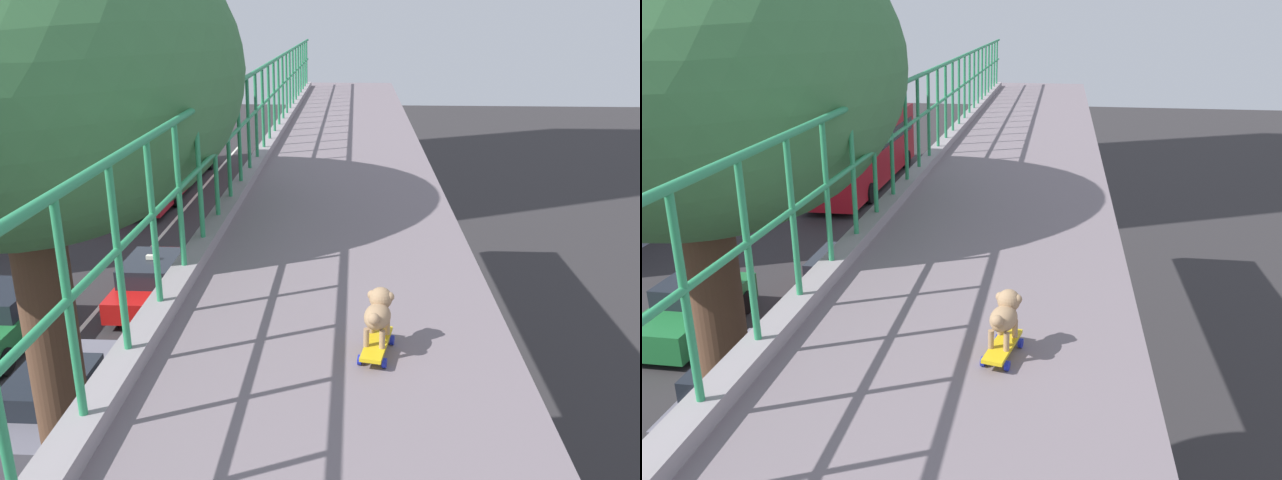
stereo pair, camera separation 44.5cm
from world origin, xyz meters
TOP-DOWN VIEW (x-y plane):
  - car_grey_fifth at (-4.96, 9.98)m, footprint 1.87×4.25m
  - car_green_sixth at (-8.07, 13.46)m, footprint 1.82×4.18m
  - car_red_taxi_seventh at (-4.81, 16.47)m, footprint 1.96×4.60m
  - city_bus at (-8.03, 29.60)m, footprint 2.56×11.72m
  - roadside_tree_mid at (-2.22, 4.90)m, footprint 4.49×4.49m
  - toy_skateboard at (1.24, 2.23)m, footprint 0.24×0.48m
  - small_dog at (1.25, 2.29)m, footprint 0.21×0.37m

SIDE VIEW (x-z plane):
  - car_red_taxi_seventh at x=-4.81m, z-range -0.08..1.45m
  - car_grey_fifth at x=-4.96m, z-range -0.03..1.41m
  - car_green_sixth at x=-8.07m, z-range -0.03..1.45m
  - city_bus at x=-8.03m, z-range 0.22..3.56m
  - toy_skateboard at x=1.24m, z-range 6.35..6.44m
  - small_dog at x=1.25m, z-range 6.45..6.76m
  - roadside_tree_mid at x=-2.22m, z-range 2.91..12.41m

